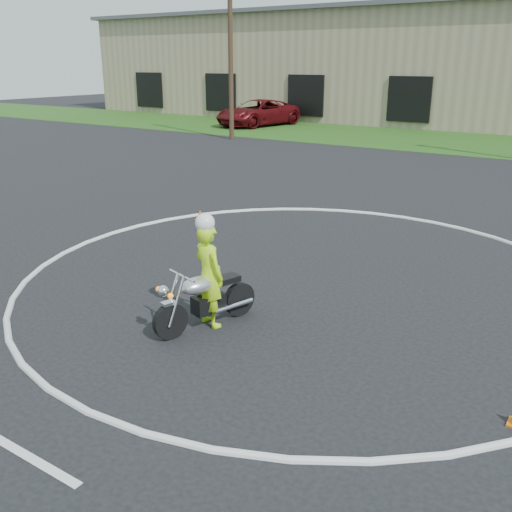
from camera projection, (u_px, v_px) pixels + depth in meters
The scene contains 6 objects.
ground at pixel (223, 330), 9.97m from camera, with size 120.00×120.00×0.00m, color black.
course_markings at pixel (425, 279), 12.26m from camera, with size 19.05×19.05×0.12m.
primary_motorcycle at pixel (204, 299), 9.91m from camera, with size 0.95×2.05×1.10m.
rider_primary_grp at pixel (209, 272), 9.87m from camera, with size 0.78×0.62×2.05m.
pickup_grp at pixel (258, 113), 41.10m from camera, with size 4.21×7.06×1.84m.
warehouse at pixel (331, 65), 49.56m from camera, with size 41.00×17.00×8.30m.
Camera 1 is at (5.46, -7.19, 4.45)m, focal length 40.00 mm.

